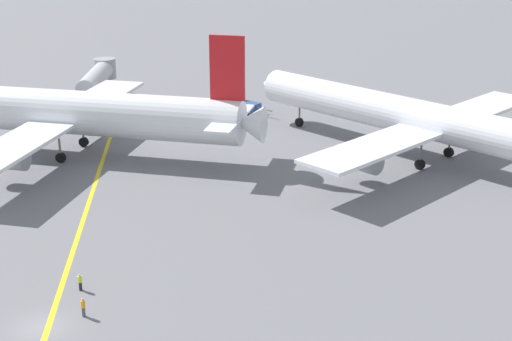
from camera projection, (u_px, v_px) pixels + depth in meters
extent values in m
plane|color=slate|center=(42.00, 327.00, 58.23)|extent=(600.00, 600.00, 0.00)
cube|color=yellow|center=(67.00, 268.00, 67.64)|extent=(14.28, 119.26, 0.01)
cylinder|color=white|center=(43.00, 110.00, 97.23)|extent=(54.29, 16.43, 5.82)
cone|color=white|center=(250.00, 124.00, 91.33)|extent=(4.45, 5.28, 4.66)
cube|color=white|center=(63.00, 118.00, 96.96)|extent=(14.65, 42.77, 0.44)
cube|color=white|center=(230.00, 118.00, 91.66)|extent=(5.71, 13.38, 0.28)
cube|color=red|center=(227.00, 68.00, 89.56)|extent=(4.38, 1.22, 7.98)
cylinder|color=#999EA3|center=(95.00, 108.00, 108.65)|extent=(4.63, 3.38, 2.60)
cylinder|color=#999EA3|center=(10.00, 159.00, 86.92)|extent=(4.63, 3.38, 2.60)
cylinder|color=slate|center=(60.00, 148.00, 94.67)|extent=(0.28, 0.28, 2.56)
cylinder|color=black|center=(61.00, 158.00, 95.11)|extent=(1.38, 0.80, 1.30)
cylinder|color=slate|center=(83.00, 133.00, 100.90)|extent=(0.28, 0.28, 2.56)
cylinder|color=black|center=(84.00, 142.00, 101.34)|extent=(1.38, 0.80, 1.30)
cylinder|color=white|center=(414.00, 117.00, 95.56)|extent=(39.54, 38.05, 4.82)
cone|color=white|center=(270.00, 84.00, 113.04)|extent=(5.09, 5.14, 4.44)
cube|color=white|center=(431.00, 127.00, 94.14)|extent=(35.63, 36.90, 0.44)
cylinder|color=#999EA3|center=(472.00, 119.00, 103.76)|extent=(4.83, 4.78, 2.60)
cylinder|color=#999EA3|center=(364.00, 161.00, 87.09)|extent=(4.83, 4.78, 2.60)
cylinder|color=slate|center=(421.00, 155.00, 92.16)|extent=(0.28, 0.28, 2.61)
cylinder|color=black|center=(420.00, 164.00, 92.61)|extent=(1.32, 1.30, 1.30)
cylinder|color=slate|center=(450.00, 143.00, 96.67)|extent=(0.28, 0.28, 2.61)
cylinder|color=black|center=(449.00, 152.00, 97.12)|extent=(1.32, 1.30, 1.30)
cylinder|color=slate|center=(299.00, 114.00, 110.10)|extent=(0.28, 0.28, 2.61)
cylinder|color=black|center=(299.00, 122.00, 110.54)|extent=(1.32, 1.30, 1.30)
cube|color=#2D4C8C|center=(242.00, 105.00, 118.10)|extent=(6.28, 5.75, 1.24)
cube|color=#333D47|center=(236.00, 98.00, 118.51)|extent=(3.00, 3.00, 0.90)
cylinder|color=#4C4C51|center=(264.00, 109.00, 115.34)|extent=(2.64, 2.14, 0.20)
sphere|color=orange|center=(236.00, 94.00, 118.30)|extent=(0.24, 0.24, 0.24)
cylinder|color=black|center=(227.00, 109.00, 118.61)|extent=(0.89, 0.79, 0.90)
cylinder|color=black|center=(238.00, 105.00, 120.56)|extent=(0.89, 0.79, 0.90)
cylinder|color=black|center=(247.00, 113.00, 116.07)|extent=(0.89, 0.79, 0.90)
cylinder|color=black|center=(258.00, 110.00, 118.02)|extent=(0.89, 0.79, 0.90)
cylinder|color=#4C4C51|center=(84.00, 312.00, 59.58)|extent=(0.28, 0.28, 0.85)
cylinder|color=orange|center=(83.00, 304.00, 59.33)|extent=(0.36, 0.36, 0.60)
sphere|color=tan|center=(83.00, 299.00, 59.19)|extent=(0.23, 0.23, 0.23)
cylinder|color=black|center=(80.00, 286.00, 63.64)|extent=(0.28, 0.28, 0.80)
cylinder|color=#D1E02D|center=(80.00, 279.00, 63.40)|extent=(0.36, 0.36, 0.57)
sphere|color=beige|center=(79.00, 275.00, 63.27)|extent=(0.22, 0.22, 0.22)
cylinder|color=#B7B7BC|center=(96.00, 79.00, 121.90)|extent=(3.67, 16.24, 3.20)
cylinder|color=#99999E|center=(105.00, 68.00, 129.49)|extent=(3.84, 3.84, 3.52)
cylinder|color=#595960|center=(105.00, 82.00, 129.28)|extent=(0.70, 0.70, 4.26)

